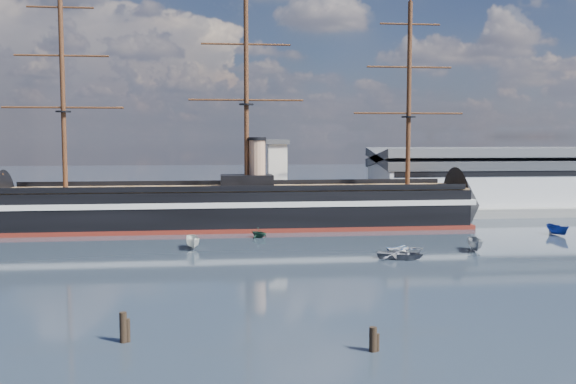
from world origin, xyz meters
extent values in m
plane|color=#252F3B|center=(0.00, 40.00, 0.00)|extent=(600.00, 600.00, 0.00)
cube|color=slate|center=(10.00, 76.00, 0.00)|extent=(180.00, 18.00, 2.00)
cube|color=#B7BABC|center=(58.00, 80.00, 7.00)|extent=(62.00, 20.00, 10.00)
cube|color=#3F4247|center=(58.00, 80.00, 12.60)|extent=(63.00, 21.00, 2.00)
cube|color=silver|center=(3.00, 73.00, 9.00)|extent=(4.00, 4.00, 14.00)
cube|color=#3F4247|center=(3.00, 73.00, 16.50)|extent=(5.00, 5.00, 1.00)
cube|color=black|center=(-6.14, 60.00, 4.00)|extent=(88.08, 16.46, 7.00)
cube|color=silver|center=(-6.14, 60.00, 5.20)|extent=(90.08, 16.71, 1.00)
cube|color=maroon|center=(-6.14, 60.00, 0.35)|extent=(90.08, 16.67, 0.90)
cone|color=black|center=(40.36, 60.00, 3.70)|extent=(11.08, 15.74, 15.68)
cube|color=brown|center=(-6.14, 60.00, 7.60)|extent=(88.08, 15.18, 0.40)
cube|color=black|center=(-4.14, 60.00, 9.00)|extent=(10.03, 6.05, 2.50)
cylinder|color=tan|center=(-2.14, 60.00, 12.50)|extent=(3.20, 3.20, 9.00)
cylinder|color=#381E0F|center=(-38.14, 60.00, 26.80)|extent=(0.90, 0.90, 38.00)
cylinder|color=#381E0F|center=(-4.14, 60.00, 28.80)|extent=(0.90, 0.90, 42.00)
cylinder|color=#381E0F|center=(27.86, 60.00, 25.80)|extent=(0.90, 0.90, 36.00)
imported|color=silver|center=(-13.77, 36.80, 0.00)|extent=(6.57, 3.02, 2.54)
imported|color=navy|center=(18.29, 29.85, 0.00)|extent=(1.77, 3.46, 1.54)
imported|color=gray|center=(29.55, 29.94, 0.00)|extent=(6.71, 3.73, 2.54)
imported|color=#153326|center=(-2.70, 47.08, 0.00)|extent=(5.62, 5.38, 1.99)
imported|color=white|center=(18.39, 29.45, 0.00)|extent=(1.40, 3.38, 1.57)
imported|color=navy|center=(50.67, 43.68, 0.00)|extent=(6.44, 3.37, 2.45)
imported|color=slate|center=(16.24, 25.10, 0.00)|extent=(3.11, 4.47, 1.94)
cylinder|color=black|center=(-18.13, -8.91, 0.00)|extent=(0.64, 0.64, 3.33)
cylinder|color=black|center=(2.54, -13.63, 0.00)|extent=(0.64, 0.64, 2.75)
camera|label=1|loc=(-10.17, -63.75, 17.56)|focal=40.00mm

